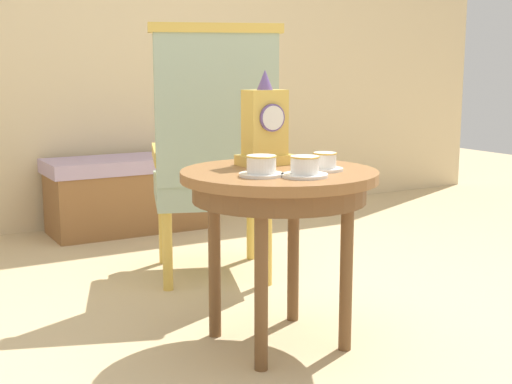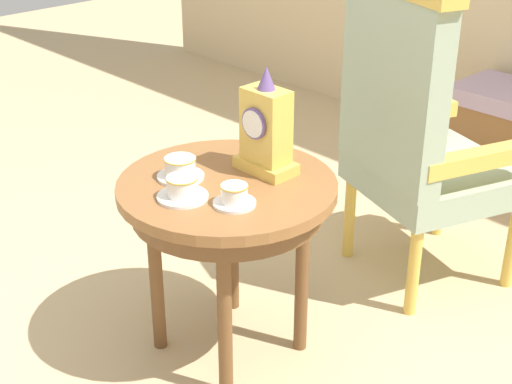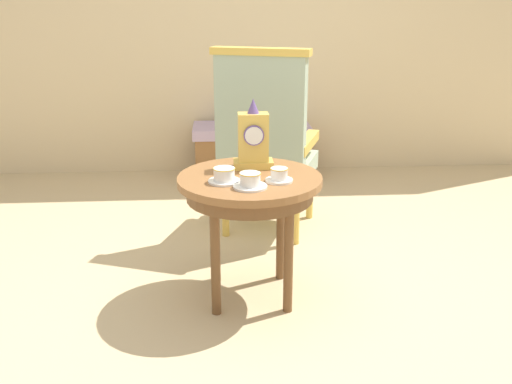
{
  "view_description": "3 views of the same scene",
  "coord_description": "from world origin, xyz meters",
  "px_view_note": "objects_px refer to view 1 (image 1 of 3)",
  "views": [
    {
      "loc": [
        -1.31,
        -1.98,
        0.96
      ],
      "look_at": [
        -0.18,
        0.01,
        0.55
      ],
      "focal_mm": 49.3,
      "sensor_mm": 36.0,
      "label": 1
    },
    {
      "loc": [
        1.47,
        -1.34,
        1.61
      ],
      "look_at": [
        -0.09,
        0.17,
        0.53
      ],
      "focal_mm": 53.16,
      "sensor_mm": 36.0,
      "label": 2
    },
    {
      "loc": [
        -0.21,
        -2.45,
        1.39
      ],
      "look_at": [
        -0.05,
        -0.01,
        0.55
      ],
      "focal_mm": 39.6,
      "sensor_mm": 36.0,
      "label": 3
    }
  ],
  "objects_px": {
    "teacup_left": "(261,166)",
    "armchair": "(214,151)",
    "teacup_right": "(305,168)",
    "mantel_clock": "(265,127)",
    "side_table": "(279,193)",
    "teacup_center": "(325,163)",
    "window_bench": "(127,194)"
  },
  "relations": [
    {
      "from": "teacup_left",
      "to": "mantel_clock",
      "type": "distance_m",
      "value": 0.28
    },
    {
      "from": "side_table",
      "to": "mantel_clock",
      "type": "height_order",
      "value": "mantel_clock"
    },
    {
      "from": "teacup_right",
      "to": "mantel_clock",
      "type": "xyz_separation_m",
      "value": [
        0.03,
        0.3,
        0.11
      ]
    },
    {
      "from": "teacup_left",
      "to": "window_bench",
      "type": "distance_m",
      "value": 2.06
    },
    {
      "from": "side_table",
      "to": "mantel_clock",
      "type": "distance_m",
      "value": 0.25
    },
    {
      "from": "teacup_right",
      "to": "teacup_center",
      "type": "height_order",
      "value": "teacup_right"
    },
    {
      "from": "side_table",
      "to": "teacup_center",
      "type": "height_order",
      "value": "teacup_center"
    },
    {
      "from": "teacup_left",
      "to": "mantel_clock",
      "type": "bearing_deg",
      "value": 57.16
    },
    {
      "from": "teacup_right",
      "to": "teacup_center",
      "type": "bearing_deg",
      "value": 30.76
    },
    {
      "from": "side_table",
      "to": "teacup_left",
      "type": "height_order",
      "value": "teacup_left"
    },
    {
      "from": "teacup_left",
      "to": "mantel_clock",
      "type": "xyz_separation_m",
      "value": [
        0.14,
        0.22,
        0.1
      ]
    },
    {
      "from": "teacup_left",
      "to": "armchair",
      "type": "distance_m",
      "value": 0.9
    },
    {
      "from": "teacup_left",
      "to": "teacup_center",
      "type": "xyz_separation_m",
      "value": [
        0.25,
        -0.0,
        -0.0
      ]
    },
    {
      "from": "teacup_right",
      "to": "window_bench",
      "type": "height_order",
      "value": "teacup_right"
    },
    {
      "from": "teacup_left",
      "to": "armchair",
      "type": "relative_size",
      "value": 0.13
    },
    {
      "from": "side_table",
      "to": "window_bench",
      "type": "distance_m",
      "value": 1.95
    },
    {
      "from": "side_table",
      "to": "window_bench",
      "type": "bearing_deg",
      "value": 86.41
    },
    {
      "from": "side_table",
      "to": "teacup_right",
      "type": "height_order",
      "value": "teacup_right"
    },
    {
      "from": "teacup_center",
      "to": "mantel_clock",
      "type": "relative_size",
      "value": 0.37
    },
    {
      "from": "teacup_right",
      "to": "mantel_clock",
      "type": "relative_size",
      "value": 0.45
    },
    {
      "from": "teacup_left",
      "to": "armchair",
      "type": "height_order",
      "value": "armchair"
    },
    {
      "from": "window_bench",
      "to": "armchair",
      "type": "bearing_deg",
      "value": -89.14
    },
    {
      "from": "side_table",
      "to": "teacup_left",
      "type": "distance_m",
      "value": 0.18
    },
    {
      "from": "teacup_right",
      "to": "teacup_center",
      "type": "distance_m",
      "value": 0.16
    },
    {
      "from": "teacup_center",
      "to": "side_table",
      "type": "bearing_deg",
      "value": 145.86
    },
    {
      "from": "side_table",
      "to": "teacup_left",
      "type": "xyz_separation_m",
      "value": [
        -0.12,
        -0.08,
        0.11
      ]
    },
    {
      "from": "teacup_center",
      "to": "window_bench",
      "type": "relative_size",
      "value": 0.13
    },
    {
      "from": "teacup_right",
      "to": "armchair",
      "type": "height_order",
      "value": "armchair"
    },
    {
      "from": "teacup_center",
      "to": "teacup_left",
      "type": "bearing_deg",
      "value": 179.42
    },
    {
      "from": "window_bench",
      "to": "mantel_clock",
      "type": "bearing_deg",
      "value": -93.07
    },
    {
      "from": "side_table",
      "to": "window_bench",
      "type": "height_order",
      "value": "side_table"
    },
    {
      "from": "teacup_center",
      "to": "armchair",
      "type": "bearing_deg",
      "value": 89.3
    }
  ]
}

